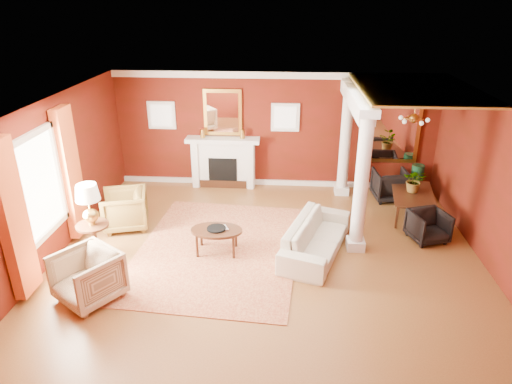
# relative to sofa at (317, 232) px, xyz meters

# --- Properties ---
(ground) EXTENTS (8.00, 8.00, 0.00)m
(ground) POSITION_rel_sofa_xyz_m (-0.92, -0.12, -0.43)
(ground) COLOR brown
(ground) RESTS_ON ground
(room_shell) EXTENTS (8.04, 7.04, 2.92)m
(room_shell) POSITION_rel_sofa_xyz_m (-0.92, -0.12, 1.58)
(room_shell) COLOR #61140D
(room_shell) RESTS_ON ground
(fireplace) EXTENTS (1.85, 0.42, 1.29)m
(fireplace) POSITION_rel_sofa_xyz_m (-2.22, 3.19, 0.21)
(fireplace) COLOR white
(fireplace) RESTS_ON ground
(overmantel_mirror) EXTENTS (0.95, 0.07, 1.15)m
(overmantel_mirror) POSITION_rel_sofa_xyz_m (-2.22, 3.33, 1.47)
(overmantel_mirror) COLOR gold
(overmantel_mirror) RESTS_ON fireplace
(flank_window_left) EXTENTS (0.70, 0.07, 0.70)m
(flank_window_left) POSITION_rel_sofa_xyz_m (-3.77, 3.34, 1.37)
(flank_window_left) COLOR white
(flank_window_left) RESTS_ON room_shell
(flank_window_right) EXTENTS (0.70, 0.07, 0.70)m
(flank_window_right) POSITION_rel_sofa_xyz_m (-0.67, 3.34, 1.37)
(flank_window_right) COLOR white
(flank_window_right) RESTS_ON room_shell
(left_window) EXTENTS (0.21, 2.55, 2.60)m
(left_window) POSITION_rel_sofa_xyz_m (-4.81, -0.72, 0.99)
(left_window) COLOR white
(left_window) RESTS_ON room_shell
(column_front) EXTENTS (0.36, 0.36, 2.80)m
(column_front) POSITION_rel_sofa_xyz_m (0.78, 0.18, 0.99)
(column_front) COLOR white
(column_front) RESTS_ON ground
(column_back) EXTENTS (0.36, 0.36, 2.80)m
(column_back) POSITION_rel_sofa_xyz_m (0.78, 2.88, 0.99)
(column_back) COLOR white
(column_back) RESTS_ON ground
(header_beam) EXTENTS (0.30, 3.20, 0.32)m
(header_beam) POSITION_rel_sofa_xyz_m (0.78, 1.78, 2.19)
(header_beam) COLOR white
(header_beam) RESTS_ON column_front
(amber_ceiling) EXTENTS (2.30, 3.40, 0.04)m
(amber_ceiling) POSITION_rel_sofa_xyz_m (1.93, 1.63, 2.44)
(amber_ceiling) COLOR gold
(amber_ceiling) RESTS_ON room_shell
(dining_mirror) EXTENTS (1.30, 0.07, 1.70)m
(dining_mirror) POSITION_rel_sofa_xyz_m (1.98, 3.33, 1.12)
(dining_mirror) COLOR gold
(dining_mirror) RESTS_ON room_shell
(chandelier) EXTENTS (0.60, 0.62, 0.75)m
(chandelier) POSITION_rel_sofa_xyz_m (1.98, 1.68, 1.81)
(chandelier) COLOR gold
(chandelier) RESTS_ON room_shell
(crown_trim) EXTENTS (8.00, 0.08, 0.16)m
(crown_trim) POSITION_rel_sofa_xyz_m (-0.92, 3.34, 2.39)
(crown_trim) COLOR white
(crown_trim) RESTS_ON room_shell
(base_trim) EXTENTS (8.00, 0.08, 0.12)m
(base_trim) POSITION_rel_sofa_xyz_m (-0.92, 3.34, -0.37)
(base_trim) COLOR white
(base_trim) RESTS_ON ground
(rug) EXTENTS (3.36, 4.30, 0.02)m
(rug) POSITION_rel_sofa_xyz_m (-1.90, -0.06, -0.43)
(rug) COLOR maroon
(rug) RESTS_ON ground
(sofa) EXTENTS (1.31, 2.31, 0.87)m
(sofa) POSITION_rel_sofa_xyz_m (0.00, 0.00, 0.00)
(sofa) COLOR beige
(sofa) RESTS_ON ground
(armchair_leopard) EXTENTS (1.03, 1.07, 0.91)m
(armchair_leopard) POSITION_rel_sofa_xyz_m (-3.99, 0.75, 0.02)
(armchair_leopard) COLOR black
(armchair_leopard) RESTS_ON ground
(armchair_stripe) EXTENTS (1.22, 1.21, 0.93)m
(armchair_stripe) POSITION_rel_sofa_xyz_m (-3.76, -1.75, 0.03)
(armchair_stripe) COLOR tan
(armchair_stripe) RESTS_ON ground
(coffee_table) EXTENTS (0.99, 0.99, 0.50)m
(coffee_table) POSITION_rel_sofa_xyz_m (-1.90, -0.15, 0.02)
(coffee_table) COLOR black
(coffee_table) RESTS_ON ground
(coffee_book) EXTENTS (0.15, 0.08, 0.22)m
(coffee_book) POSITION_rel_sofa_xyz_m (-1.86, -0.12, 0.18)
(coffee_book) COLOR black
(coffee_book) RESTS_ON coffee_table
(side_table) EXTENTS (0.60, 0.60, 1.49)m
(side_table) POSITION_rel_sofa_xyz_m (-4.16, -0.48, 0.57)
(side_table) COLOR black
(side_table) RESTS_ON ground
(dining_table) EXTENTS (0.77, 1.63, 0.87)m
(dining_table) POSITION_rel_sofa_xyz_m (2.24, 1.74, 0.00)
(dining_table) COLOR black
(dining_table) RESTS_ON ground
(dining_chair_near) EXTENTS (0.84, 0.81, 0.70)m
(dining_chair_near) POSITION_rel_sofa_xyz_m (2.27, 0.61, -0.09)
(dining_chair_near) COLOR black
(dining_chair_near) RESTS_ON ground
(dining_chair_far) EXTENTS (0.84, 0.80, 0.80)m
(dining_chair_far) POSITION_rel_sofa_xyz_m (1.91, 2.62, -0.03)
(dining_chair_far) COLOR black
(dining_chair_far) RESTS_ON ground
(green_urn) EXTENTS (0.34, 0.34, 0.81)m
(green_urn) POSITION_rel_sofa_xyz_m (2.58, 2.88, -0.12)
(green_urn) COLOR #12391F
(green_urn) RESTS_ON ground
(potted_plant) EXTENTS (0.65, 0.68, 0.42)m
(potted_plant) POSITION_rel_sofa_xyz_m (2.23, 1.81, 0.65)
(potted_plant) COLOR #26591E
(potted_plant) RESTS_ON dining_table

